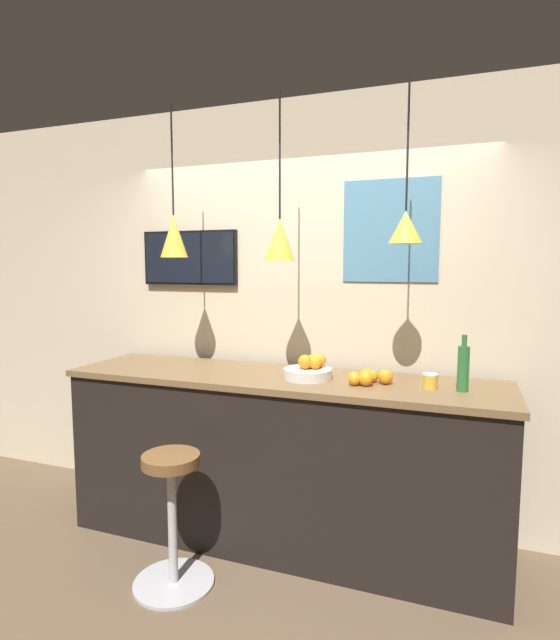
{
  "coord_description": "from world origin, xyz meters",
  "views": [
    {
      "loc": [
        1.07,
        -2.17,
        1.77
      ],
      "look_at": [
        0.0,
        0.7,
        1.44
      ],
      "focal_mm": 28.0,
      "sensor_mm": 36.0,
      "label": 1
    }
  ],
  "objects_px": {
    "bar_stool": "(172,509)",
    "fruit_bowl": "(309,370)",
    "spread_jar": "(430,381)",
    "mounted_tv": "(190,258)",
    "juice_bottle": "(463,367)"
  },
  "relations": [
    {
      "from": "juice_bottle",
      "to": "fruit_bowl",
      "type": "bearing_deg",
      "value": 179.4
    },
    {
      "from": "bar_stool",
      "to": "fruit_bowl",
      "type": "distance_m",
      "value": 1.11
    },
    {
      "from": "fruit_bowl",
      "to": "mounted_tv",
      "type": "distance_m",
      "value": 1.33
    },
    {
      "from": "juice_bottle",
      "to": "mounted_tv",
      "type": "distance_m",
      "value": 2.08
    },
    {
      "from": "bar_stool",
      "to": "mounted_tv",
      "type": "bearing_deg",
      "value": 114.52
    },
    {
      "from": "mounted_tv",
      "to": "juice_bottle",
      "type": "bearing_deg",
      "value": -12.31
    },
    {
      "from": "juice_bottle",
      "to": "mounted_tv",
      "type": "height_order",
      "value": "mounted_tv"
    },
    {
      "from": "bar_stool",
      "to": "juice_bottle",
      "type": "height_order",
      "value": "juice_bottle"
    },
    {
      "from": "fruit_bowl",
      "to": "spread_jar",
      "type": "xyz_separation_m",
      "value": [
        0.71,
        -0.01,
        -0.01
      ]
    },
    {
      "from": "bar_stool",
      "to": "juice_bottle",
      "type": "distance_m",
      "value": 1.78
    },
    {
      "from": "spread_jar",
      "to": "mounted_tv",
      "type": "height_order",
      "value": "mounted_tv"
    },
    {
      "from": "bar_stool",
      "to": "fruit_bowl",
      "type": "relative_size",
      "value": 2.54
    },
    {
      "from": "spread_jar",
      "to": "mounted_tv",
      "type": "relative_size",
      "value": 0.11
    },
    {
      "from": "juice_bottle",
      "to": "spread_jar",
      "type": "xyz_separation_m",
      "value": [
        -0.17,
        -0.0,
        -0.09
      ]
    },
    {
      "from": "bar_stool",
      "to": "spread_jar",
      "type": "height_order",
      "value": "spread_jar"
    }
  ]
}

